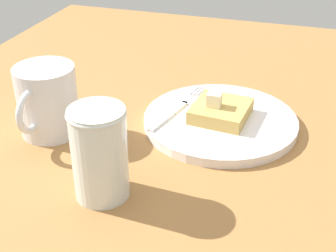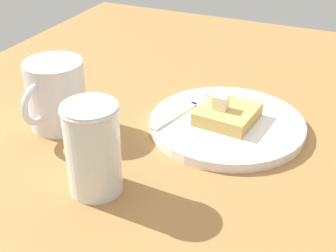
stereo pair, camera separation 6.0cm
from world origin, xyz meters
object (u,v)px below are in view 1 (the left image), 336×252
coffee_mug (47,101)px  fork (183,105)px  plate (220,120)px  syrup_jar (100,157)px

coffee_mug → fork: bearing=123.3°
fork → coffee_mug: (10.83, -16.46, 3.44)cm
plate → fork: bearing=-105.3°
fork → coffee_mug: bearing=-56.7°
syrup_jar → coffee_mug: size_ratio=0.97×
fork → plate: bearing=74.7°
fork → coffee_mug: 20.00cm
fork → syrup_jar: (21.46, -3.59, 3.53)cm
fork → coffee_mug: size_ratio=1.38×
plate → coffee_mug: bearing=-68.1°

